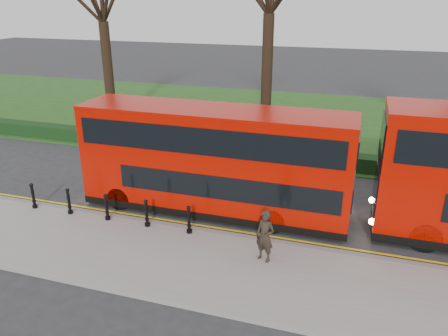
% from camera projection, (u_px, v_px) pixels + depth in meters
% --- Properties ---
extents(ground, '(120.00, 120.00, 0.00)m').
position_uv_depth(ground, '(160.00, 212.00, 17.22)').
color(ground, '#28282B').
rests_on(ground, ground).
extents(pavement, '(60.00, 4.00, 0.15)m').
position_uv_depth(pavement, '(121.00, 250.00, 14.53)').
color(pavement, gray).
rests_on(pavement, ground).
extents(kerb, '(60.00, 0.25, 0.16)m').
position_uv_depth(kerb, '(148.00, 223.00, 16.31)').
color(kerb, slate).
rests_on(kerb, ground).
extents(grass_verge, '(60.00, 18.00, 0.06)m').
position_uv_depth(grass_verge, '(252.00, 117.00, 30.50)').
color(grass_verge, '#204717').
rests_on(grass_verge, ground).
extents(hedge, '(60.00, 0.90, 0.80)m').
position_uv_depth(hedge, '(215.00, 149.00, 23.10)').
color(hedge, black).
rests_on(hedge, ground).
extents(yellow_line_outer, '(60.00, 0.10, 0.01)m').
position_uv_depth(yellow_line_outer, '(152.00, 220.00, 16.60)').
color(yellow_line_outer, yellow).
rests_on(yellow_line_outer, ground).
extents(yellow_line_inner, '(60.00, 0.10, 0.01)m').
position_uv_depth(yellow_line_inner, '(154.00, 218.00, 16.77)').
color(yellow_line_inner, yellow).
rests_on(yellow_line_inner, ground).
extents(bollard_row, '(6.72, 0.15, 1.00)m').
position_uv_depth(bollard_row, '(107.00, 207.00, 16.20)').
color(bollard_row, black).
rests_on(bollard_row, pavement).
extents(bus_lead, '(10.36, 2.38, 4.12)m').
position_uv_depth(bus_lead, '(214.00, 161.00, 16.65)').
color(bus_lead, '#AD0C00').
rests_on(bus_lead, ground).
extents(pedestrian, '(0.73, 0.60, 1.72)m').
position_uv_depth(pedestrian, '(265.00, 236.00, 13.58)').
color(pedestrian, '#2C221B').
rests_on(pedestrian, pavement).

